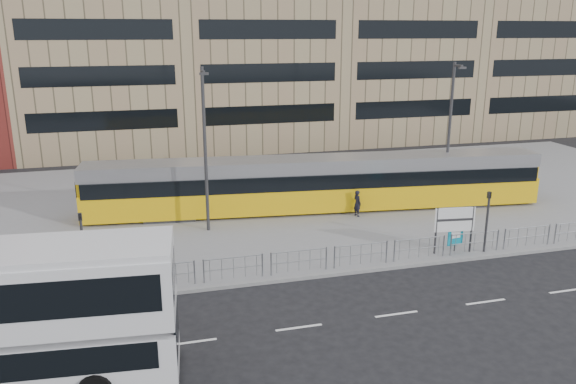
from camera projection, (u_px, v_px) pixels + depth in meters
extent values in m
plane|color=black|center=(317.00, 278.00, 25.28)|extent=(120.00, 120.00, 0.00)
cube|color=gray|center=(260.00, 201.00, 36.39)|extent=(64.00, 24.00, 0.15)
cube|color=gray|center=(317.00, 276.00, 25.31)|extent=(64.00, 0.25, 0.17)
cube|color=#8F7D5C|center=(101.00, 27.00, 51.28)|extent=(14.00, 16.00, 22.00)
cube|color=#8F7D5C|center=(251.00, 17.00, 54.49)|extent=(14.00, 16.00, 24.00)
cube|color=#8F7D5C|center=(383.00, 33.00, 58.39)|extent=(14.00, 16.00, 21.00)
cube|color=#8F7D5C|center=(501.00, 23.00, 61.59)|extent=(14.00, 16.00, 23.00)
cylinder|color=gray|center=(355.00, 245.00, 25.91)|extent=(32.00, 0.05, 0.05)
cylinder|color=gray|center=(355.00, 255.00, 26.05)|extent=(32.00, 0.04, 0.04)
cube|color=white|center=(373.00, 317.00, 21.82)|extent=(62.00, 0.12, 0.01)
cube|color=black|center=(2.00, 345.00, 17.08)|extent=(9.67, 3.58, 0.89)
cylinder|color=black|center=(107.00, 342.00, 19.09)|extent=(1.08, 0.41, 1.05)
cube|color=#E1AD0C|center=(318.00, 195.00, 34.25)|extent=(27.73, 5.57, 1.58)
cube|color=black|center=(318.00, 177.00, 33.95)|extent=(27.34, 5.57, 0.89)
cube|color=#9E9EA3|center=(318.00, 164.00, 33.72)|extent=(27.70, 5.36, 0.79)
cube|color=#E1AD0C|center=(519.00, 176.00, 36.02)|extent=(1.42, 2.34, 2.56)
cube|color=#E1AD0C|center=(92.00, 194.00, 32.13)|extent=(1.42, 2.34, 2.56)
cylinder|color=#2D2D30|center=(318.00, 183.00, 34.04)|extent=(2.59, 2.59, 2.96)
cube|color=#2D2D30|center=(454.00, 199.00, 35.75)|extent=(3.21, 2.79, 0.49)
cube|color=#2D2D30|center=(170.00, 212.00, 33.14)|extent=(3.21, 2.79, 0.49)
cylinder|color=#2D2D30|center=(436.00, 231.00, 27.35)|extent=(0.10, 0.10, 2.34)
cylinder|color=#2D2D30|center=(471.00, 229.00, 27.58)|extent=(0.10, 0.10, 2.34)
cube|color=white|center=(455.00, 220.00, 27.31)|extent=(2.02, 0.34, 1.22)
cylinder|color=#2D2D30|center=(455.00, 243.00, 27.86)|extent=(0.06, 0.06, 0.86)
cube|color=#0B86A6|center=(456.00, 233.00, 27.72)|extent=(0.86, 0.15, 1.29)
cube|color=white|center=(456.00, 233.00, 27.68)|extent=(0.54, 0.06, 0.54)
imported|color=black|center=(357.00, 203.00, 33.04)|extent=(0.52, 0.66, 1.57)
cylinder|color=#2D2D30|center=(83.00, 248.00, 24.34)|extent=(0.12, 0.12, 3.00)
imported|color=#2D2D30|center=(81.00, 224.00, 24.03)|extent=(0.19, 0.22, 1.00)
cylinder|color=#2D2D30|center=(487.00, 223.00, 27.49)|extent=(0.12, 0.12, 3.00)
imported|color=#2D2D30|center=(489.00, 202.00, 27.19)|extent=(0.21, 0.24, 1.00)
cylinder|color=#2D2D30|center=(205.00, 152.00, 29.71)|extent=(0.18, 0.18, 8.82)
cylinder|color=#2D2D30|center=(203.00, 71.00, 28.17)|extent=(0.14, 0.90, 0.14)
cube|color=#2D2D30|center=(204.00, 74.00, 27.78)|extent=(0.45, 0.20, 0.12)
cylinder|color=#2D2D30|center=(449.00, 134.00, 34.75)|extent=(0.18, 0.18, 8.78)
cylinder|color=#2D2D30|center=(458.00, 66.00, 33.22)|extent=(0.14, 0.90, 0.14)
cube|color=#2D2D30|center=(462.00, 68.00, 32.83)|extent=(0.45, 0.20, 0.12)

